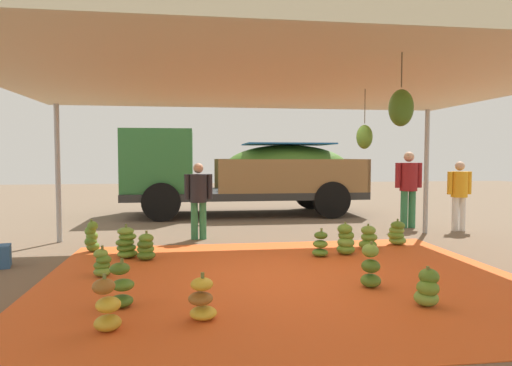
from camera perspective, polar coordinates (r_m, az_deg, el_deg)
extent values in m
plane|color=brown|center=(9.16, -0.18, -7.17)|extent=(40.00, 40.00, 0.00)
cube|color=#E05B23|center=(6.27, 3.66, -12.05)|extent=(6.50, 5.29, 0.01)
cylinder|color=#9EA0A5|center=(9.58, -23.59, 1.08)|extent=(0.10, 0.10, 2.68)
cylinder|color=#9EA0A5|center=(10.51, 20.58, 1.32)|extent=(0.10, 0.10, 2.68)
cube|color=beige|center=(6.14, 3.75, 13.09)|extent=(8.00, 7.00, 0.06)
cube|color=beige|center=(2.88, 19.00, 20.82)|extent=(8.00, 0.04, 0.28)
cylinder|color=#4C422D|center=(7.08, 13.50, 9.35)|extent=(0.01, 0.01, 0.51)
ellipsoid|color=#518428|center=(7.05, 13.45, 5.65)|extent=(0.24, 0.24, 0.36)
cylinder|color=#4C422D|center=(4.76, 17.82, 13.38)|extent=(0.01, 0.01, 0.34)
ellipsoid|color=#477523|center=(4.71, 17.74, 8.97)|extent=(0.24, 0.24, 0.36)
ellipsoid|color=#60932D|center=(8.46, 13.84, -7.50)|extent=(0.43, 0.43, 0.17)
ellipsoid|color=#6B9E38|center=(8.48, 14.01, -6.60)|extent=(0.40, 0.40, 0.17)
ellipsoid|color=#75A83D|center=(8.43, 13.92, -5.78)|extent=(0.36, 0.36, 0.17)
cylinder|color=olive|center=(8.41, 13.91, -5.38)|extent=(0.04, 0.04, 0.12)
ellipsoid|color=gold|center=(4.84, -6.62, -15.89)|extent=(0.34, 0.34, 0.13)
ellipsoid|color=#996628|center=(4.78, -6.98, -14.19)|extent=(0.29, 0.29, 0.13)
ellipsoid|color=gold|center=(4.73, -6.81, -12.49)|extent=(0.24, 0.24, 0.13)
cylinder|color=olive|center=(4.70, -6.72, -11.81)|extent=(0.04, 0.04, 0.12)
ellipsoid|color=#60932D|center=(7.93, 11.19, -8.15)|extent=(0.35, 0.35, 0.18)
ellipsoid|color=#6B9E38|center=(7.90, 11.21, -7.34)|extent=(0.33, 0.33, 0.18)
ellipsoid|color=#60932D|center=(7.93, 11.24, -6.47)|extent=(0.30, 0.30, 0.18)
ellipsoid|color=#60932D|center=(7.86, 11.09, -5.69)|extent=(0.29, 0.29, 0.18)
cylinder|color=olive|center=(7.87, 11.14, -5.25)|extent=(0.04, 0.04, 0.12)
ellipsoid|color=#518428|center=(7.71, 8.03, -8.63)|extent=(0.33, 0.33, 0.13)
ellipsoid|color=#60932D|center=(7.69, 8.07, -7.59)|extent=(0.28, 0.28, 0.13)
ellipsoid|color=#477523|center=(7.67, 8.13, -6.53)|extent=(0.31, 0.31, 0.13)
cylinder|color=olive|center=(7.68, 8.22, -6.07)|extent=(0.04, 0.04, 0.12)
ellipsoid|color=#477523|center=(7.59, -13.62, -8.81)|extent=(0.31, 0.31, 0.15)
ellipsoid|color=#60932D|center=(7.62, -13.68, -8.07)|extent=(0.38, 0.38, 0.15)
ellipsoid|color=#477523|center=(7.55, -13.72, -7.46)|extent=(0.34, 0.34, 0.15)
ellipsoid|color=#60932D|center=(7.54, -13.62, -6.75)|extent=(0.30, 0.30, 0.15)
cylinder|color=olive|center=(7.54, -13.58, -6.28)|extent=(0.04, 0.04, 0.12)
ellipsoid|color=#6B9E38|center=(6.75, -18.72, -10.49)|extent=(0.31, 0.31, 0.13)
ellipsoid|color=#518428|center=(6.76, -18.77, -9.76)|extent=(0.27, 0.27, 0.13)
ellipsoid|color=#518428|center=(6.74, -18.56, -9.11)|extent=(0.24, 0.24, 0.13)
ellipsoid|color=#75A83D|center=(6.75, -18.91, -8.40)|extent=(0.25, 0.25, 0.13)
cylinder|color=olive|center=(6.71, -18.72, -7.94)|extent=(0.04, 0.04, 0.12)
ellipsoid|color=#477523|center=(5.38, -16.60, -14.00)|extent=(0.33, 0.33, 0.13)
ellipsoid|color=#518428|center=(5.33, -16.35, -12.17)|extent=(0.34, 0.34, 0.13)
ellipsoid|color=#477523|center=(5.30, -16.73, -10.25)|extent=(0.31, 0.31, 0.13)
cylinder|color=olive|center=(5.26, -16.47, -9.68)|extent=(0.04, 0.04, 0.12)
ellipsoid|color=#518428|center=(8.51, -19.77, -7.51)|extent=(0.26, 0.26, 0.17)
ellipsoid|color=#518428|center=(8.48, -20.03, -6.92)|extent=(0.22, 0.22, 0.17)
ellipsoid|color=#60932D|center=(8.49, -19.88, -6.29)|extent=(0.23, 0.23, 0.17)
ellipsoid|color=#60932D|center=(8.48, -20.08, -5.69)|extent=(0.22, 0.22, 0.17)
ellipsoid|color=#60932D|center=(8.44, -19.82, -5.11)|extent=(0.25, 0.25, 0.17)
cylinder|color=olive|center=(8.46, -19.97, -4.68)|extent=(0.04, 0.04, 0.12)
ellipsoid|color=#75A83D|center=(5.53, 20.57, -13.33)|extent=(0.31, 0.31, 0.18)
ellipsoid|color=#60932D|center=(5.48, 20.75, -12.21)|extent=(0.34, 0.34, 0.18)
ellipsoid|color=#518428|center=(5.48, 20.88, -10.91)|extent=(0.31, 0.31, 0.18)
cylinder|color=olive|center=(5.44, 20.75, -10.36)|extent=(0.04, 0.04, 0.12)
ellipsoid|color=#75A83D|center=(9.04, 17.34, -6.89)|extent=(0.35, 0.35, 0.16)
ellipsoid|color=#60932D|center=(8.99, 17.15, -6.30)|extent=(0.42, 0.42, 0.16)
ellipsoid|color=#6B9E38|center=(9.00, 17.23, -5.68)|extent=(0.39, 0.39, 0.16)
ellipsoid|color=#518428|center=(8.95, 17.37, -5.10)|extent=(0.37, 0.37, 0.16)
cylinder|color=olive|center=(8.96, 17.34, -4.69)|extent=(0.04, 0.04, 0.12)
ellipsoid|color=#60932D|center=(7.84, -15.83, -8.53)|extent=(0.46, 0.46, 0.13)
ellipsoid|color=#518428|center=(7.85, -15.95, -7.83)|extent=(0.43, 0.43, 0.13)
ellipsoid|color=#518428|center=(7.83, -16.12, -7.17)|extent=(0.42, 0.42, 0.13)
ellipsoid|color=#60932D|center=(7.82, -15.82, -6.49)|extent=(0.37, 0.37, 0.13)
ellipsoid|color=#75A83D|center=(7.80, -16.04, -5.83)|extent=(0.38, 0.38, 0.13)
cylinder|color=olive|center=(7.79, -15.99, -5.40)|extent=(0.04, 0.04, 0.12)
ellipsoid|color=#518428|center=(6.07, 14.19, -11.77)|extent=(0.31, 0.31, 0.17)
ellipsoid|color=#477523|center=(5.99, 14.19, -10.07)|extent=(0.33, 0.33, 0.17)
ellipsoid|color=#75A83D|center=(5.97, 14.15, -8.22)|extent=(0.25, 0.25, 0.17)
cylinder|color=olive|center=(5.95, 14.28, -7.67)|extent=(0.04, 0.04, 0.12)
ellipsoid|color=gold|center=(4.74, -18.11, -16.34)|extent=(0.29, 0.29, 0.15)
ellipsoid|color=gold|center=(4.67, -18.05, -14.31)|extent=(0.32, 0.32, 0.15)
ellipsoid|color=#996628|center=(4.62, -18.58, -12.20)|extent=(0.25, 0.25, 0.15)
cylinder|color=olive|center=(4.60, -18.47, -11.49)|extent=(0.04, 0.04, 0.12)
cube|color=#2D2D2D|center=(13.13, -1.52, -1.35)|extent=(6.68, 2.54, 0.20)
cube|color=#2D6B33|center=(13.05, -12.06, 2.73)|extent=(1.88, 2.30, 1.70)
cube|color=#232D38|center=(13.16, -16.18, 4.15)|extent=(0.04, 1.99, 0.75)
cube|color=olive|center=(12.11, 5.03, 0.85)|extent=(4.13, 0.12, 0.90)
cube|color=olive|center=(14.46, 2.96, 1.26)|extent=(4.13, 0.12, 0.90)
cube|color=olive|center=(13.83, 12.15, 1.10)|extent=(0.10, 2.48, 0.90)
ellipsoid|color=#477523|center=(13.28, 3.91, 1.97)|extent=(3.65, 2.12, 1.31)
cube|color=#19569E|center=(13.28, 3.92, 4.89)|extent=(2.49, 1.91, 0.04)
cylinder|color=black|center=(11.96, -11.79, -2.36)|extent=(1.00, 0.29, 1.00)
cylinder|color=black|center=(14.23, -11.11, -1.45)|extent=(1.00, 0.29, 1.00)
cylinder|color=black|center=(12.46, 9.44, -2.10)|extent=(1.00, 0.29, 1.00)
cylinder|color=black|center=(14.66, 6.84, -1.28)|extent=(1.00, 0.29, 1.00)
cylinder|color=#337A4C|center=(9.26, -7.73, -4.72)|extent=(0.14, 0.14, 0.75)
cylinder|color=#337A4C|center=(9.26, -6.68, -4.71)|extent=(0.14, 0.14, 0.75)
cylinder|color=#26262D|center=(9.19, -7.24, -0.66)|extent=(0.34, 0.34, 0.56)
cylinder|color=#26262D|center=(9.19, -8.65, -0.47)|extent=(0.11, 0.11, 0.50)
cylinder|color=#26262D|center=(9.20, -5.82, -0.45)|extent=(0.11, 0.11, 0.50)
sphere|color=tan|center=(9.18, -7.26, 1.86)|extent=(0.20, 0.20, 0.20)
cylinder|color=#337A4C|center=(11.19, 18.08, -3.16)|extent=(0.16, 0.16, 0.87)
cylinder|color=#337A4C|center=(11.28, 18.98, -3.13)|extent=(0.16, 0.16, 0.87)
cylinder|color=maroon|center=(11.18, 18.60, 0.74)|extent=(0.40, 0.40, 0.65)
cylinder|color=maroon|center=(11.06, 17.39, 0.93)|extent=(0.13, 0.13, 0.58)
cylinder|color=maroon|center=(11.30, 19.80, 0.93)|extent=(0.13, 0.13, 0.58)
sphere|color=tan|center=(11.17, 18.65, 3.14)|extent=(0.24, 0.24, 0.24)
cylinder|color=silver|center=(11.15, 23.70, -3.58)|extent=(0.14, 0.14, 0.76)
cylinder|color=silver|center=(11.24, 24.45, -3.55)|extent=(0.14, 0.14, 0.76)
cylinder|color=orange|center=(11.14, 24.16, -0.15)|extent=(0.35, 0.35, 0.57)
cylinder|color=orange|center=(11.01, 23.15, 0.00)|extent=(0.11, 0.11, 0.51)
cylinder|color=orange|center=(11.26, 25.16, 0.02)|extent=(0.11, 0.11, 0.51)
sphere|color=tan|center=(11.12, 24.21, 1.96)|extent=(0.21, 0.21, 0.21)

